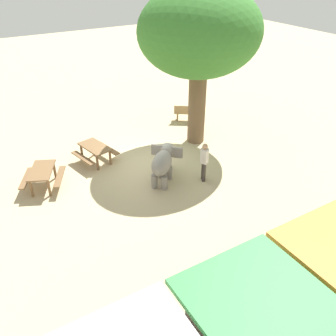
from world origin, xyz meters
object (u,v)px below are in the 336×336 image
object	(u,v)px
wooden_bench	(187,113)
picnic_table_near	(42,174)
person_handler	(204,159)
picnic_table_far	(95,150)
elephant	(163,162)
shade_tree_main	(200,33)
market_stall_orange	(336,290)

from	to	relation	value
wooden_bench	picnic_table_near	distance (m)	8.52
person_handler	picnic_table_far	world-z (taller)	person_handler
elephant	picnic_table_far	world-z (taller)	elephant
person_handler	shade_tree_main	bearing A→B (deg)	-95.58
elephant	person_handler	xyz separation A→B (m)	(-1.37, 0.80, 0.10)
market_stall_orange	picnic_table_far	bearing A→B (deg)	-78.67
shade_tree_main	picnic_table_near	bearing A→B (deg)	2.20
person_handler	wooden_bench	size ratio (longest dim) A/B	1.17
person_handler	picnic_table_far	size ratio (longest dim) A/B	0.91
person_handler	picnic_table_far	bearing A→B (deg)	-24.45
elephant	shade_tree_main	world-z (taller)	shade_tree_main
elephant	picnic_table_near	world-z (taller)	elephant
elephant	shade_tree_main	bearing A→B (deg)	-9.11
shade_tree_main	picnic_table_near	distance (m)	8.44
picnic_table_far	person_handler	bearing A→B (deg)	29.11
shade_tree_main	wooden_bench	distance (m)	5.02
wooden_bench	market_stall_orange	distance (m)	12.45
elephant	wooden_bench	xyz separation A→B (m)	(-3.98, -4.34, -0.37)
elephant	picnic_table_far	distance (m)	3.24
elephant	wooden_bench	distance (m)	5.90
elephant	person_handler	world-z (taller)	person_handler
elephant	wooden_bench	world-z (taller)	elephant
shade_tree_main	wooden_bench	size ratio (longest dim) A/B	4.98
picnic_table_near	shade_tree_main	bearing A→B (deg)	117.53
elephant	person_handler	bearing A→B (deg)	-75.33
picnic_table_near	wooden_bench	bearing A→B (deg)	131.75
elephant	market_stall_orange	world-z (taller)	market_stall_orange
person_handler	shade_tree_main	xyz separation A→B (m)	(-1.68, -3.01, 3.97)
person_handler	picnic_table_far	distance (m)	4.72
elephant	wooden_bench	bearing A→B (deg)	2.46
shade_tree_main	picnic_table_far	bearing A→B (deg)	-5.89
picnic_table_far	market_stall_orange	xyz separation A→B (m)	(-2.05, 10.24, 0.55)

